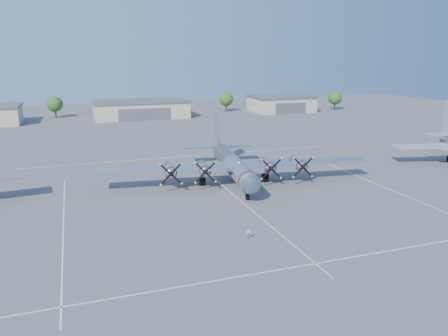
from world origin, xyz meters
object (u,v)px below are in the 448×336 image
object	(u,v)px
hangar_center	(141,109)
tree_east	(226,99)
tree_far_east	(335,98)
main_bomber_b29	(232,180)
tree_west	(55,104)
info_placard	(248,233)
hangar_east	(281,103)

from	to	relation	value
hangar_center	tree_east	size ratio (longest dim) A/B	4.31
tree_far_east	main_bomber_b29	xyz separation A→B (m)	(-65.76, -73.41, -4.22)
hangar_center	main_bomber_b29	bearing A→B (deg)	-88.30
tree_west	info_placard	bearing A→B (deg)	-78.57
tree_east	main_bomber_b29	size ratio (longest dim) A/B	0.16
tree_west	info_placard	xyz separation A→B (m)	(21.21, -104.91, -3.48)
hangar_east	tree_west	distance (m)	73.46
main_bomber_b29	tree_west	bearing A→B (deg)	115.70
hangar_east	tree_east	distance (m)	19.04
tree_far_east	tree_west	bearing A→B (deg)	173.86
hangar_east	main_bomber_b29	distance (m)	88.22
info_placard	hangar_center	bearing A→B (deg)	71.79
hangar_east	main_bomber_b29	xyz separation A→B (m)	(-45.76, -75.37, -2.71)
hangar_center	main_bomber_b29	xyz separation A→B (m)	(2.24, -75.37, -2.71)
tree_east	info_placard	size ratio (longest dim) A/B	6.33
hangar_center	tree_west	xyz separation A→B (m)	(-25.00, 8.04, 1.51)
hangar_east	tree_east	world-z (taller)	tree_east
tree_east	main_bomber_b29	bearing A→B (deg)	-108.83
hangar_center	tree_east	xyz separation A→B (m)	(30.00, 6.04, 1.51)
tree_far_east	info_placard	bearing A→B (deg)	-127.10
hangar_east	main_bomber_b29	size ratio (longest dim) A/B	0.50
tree_east	tree_far_east	distance (m)	38.83
hangar_east	hangar_center	bearing A→B (deg)	-180.00
main_bomber_b29	info_placard	distance (m)	22.34
tree_west	tree_far_east	distance (m)	93.54
tree_far_east	main_bomber_b29	distance (m)	98.64
tree_west	tree_east	xyz separation A→B (m)	(55.00, -2.00, 0.00)
tree_west	tree_east	size ratio (longest dim) A/B	1.00
hangar_east	info_placard	world-z (taller)	hangar_east
tree_east	info_placard	xyz separation A→B (m)	(-33.79, -102.91, -3.48)
main_bomber_b29	hangar_east	bearing A→B (deg)	66.35
tree_east	info_placard	bearing A→B (deg)	-108.18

